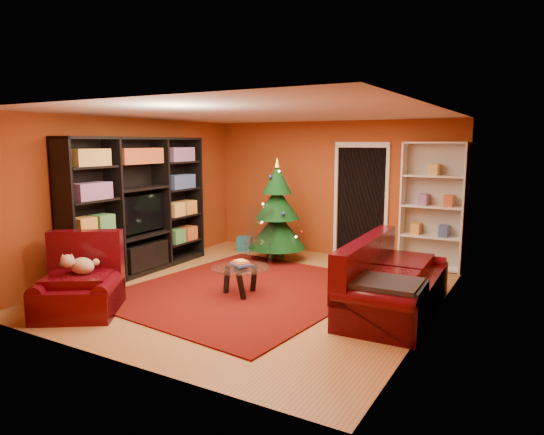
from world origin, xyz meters
The scene contains 18 objects.
floor centered at (0.00, 0.00, -0.03)m, with size 5.00×5.50×0.05m, color #9B6533.
ceiling centered at (0.00, 0.00, 2.62)m, with size 5.00×5.50×0.05m, color silver.
wall_back centered at (0.00, 2.77, 1.30)m, with size 5.00×0.05×2.60m, color #983F18.
wall_left centered at (-2.52, 0.00, 1.30)m, with size 0.05×5.50×2.60m, color #983F18.
wall_right centered at (2.52, 0.00, 1.30)m, with size 0.05×5.50×2.60m, color #983F18.
doorway centered at (0.60, 2.73, 1.05)m, with size 1.06×0.60×2.16m, color black, non-canonical shape.
rug centered at (-0.17, -0.13, 0.01)m, with size 3.10×3.62×0.02m, color #590D08.
media_unit centered at (-2.27, -0.13, 1.14)m, with size 0.46×2.97×2.28m, color black, non-canonical shape.
christmas_tree centered at (-0.68, 1.79, 0.94)m, with size 1.08×1.08×1.93m, color black, non-canonical shape.
gift_box_teal centered at (-1.66, 2.17, 0.14)m, with size 0.29×0.29×0.29m, color #1A657D.
gift_box_green centered at (-0.84, 2.00, 0.13)m, with size 0.25×0.25×0.25m, color #276F2D.
gift_box_red centered at (-1.37, 2.39, 0.11)m, with size 0.23×0.23×0.23m, color maroon.
white_bookshelf centered at (1.95, 2.57, 1.10)m, with size 1.05×0.38×2.26m, color white, non-canonical shape.
armchair centered at (-1.50, -2.00, 0.41)m, with size 1.06×1.06×0.83m, color #38040B, non-canonical shape.
dog centered at (-1.48, -1.93, 0.62)m, with size 0.40×0.30×0.27m, color #CDA988, non-canonical shape.
sofa centered at (2.02, 0.11, 0.48)m, with size 2.23×1.01×0.96m, color #38040B, non-canonical shape.
coffee_table centered at (-0.10, -0.34, 0.22)m, with size 0.83×0.83×0.52m, color gray, non-canonical shape.
acrylic_chair centered at (-0.70, 1.17, 0.48)m, with size 0.49×0.53×0.95m, color #66605B, non-canonical shape.
Camera 1 is at (3.65, -5.99, 2.20)m, focal length 32.00 mm.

